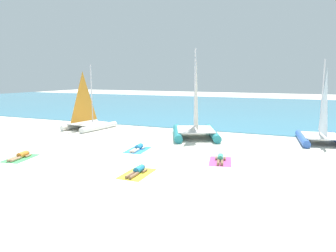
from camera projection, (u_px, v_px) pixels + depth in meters
ground_plane at (194, 132)px, 24.61m from camera, size 120.00×120.00×0.00m
ocean_water at (242, 107)px, 43.40m from camera, size 120.00×40.00×0.05m
sailboat_teal at (195, 124)px, 22.22m from camera, size 4.70×5.61×6.25m
sailboat_white at (88, 120)px, 25.73m from camera, size 3.00×4.26×5.21m
sailboat_blue at (321, 131)px, 20.26m from camera, size 3.13×4.42×5.38m
towel_leftmost at (20, 158)px, 16.61m from camera, size 1.44×2.08×0.01m
sunbather_leftmost at (21, 156)px, 16.66m from camera, size 0.69×1.56×0.30m
towel_center_left at (138, 150)px, 18.50m from camera, size 1.29×2.00×0.01m
sunbather_center_left at (138, 148)px, 18.54m from camera, size 0.58×1.57×0.30m
towel_center_right at (137, 174)px, 13.97m from camera, size 1.17×1.94×0.01m
sunbather_center_right at (138, 171)px, 14.01m from camera, size 0.56×1.56×0.30m
towel_rightmost at (220, 161)px, 16.00m from camera, size 1.50×2.10×0.01m
sunbather_rightmost at (220, 159)px, 16.05m from camera, size 0.74×1.56×0.30m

